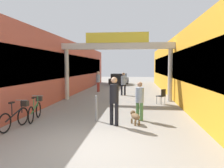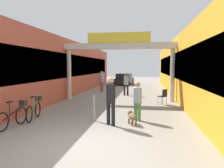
% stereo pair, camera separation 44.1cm
% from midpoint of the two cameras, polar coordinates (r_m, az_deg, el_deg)
% --- Properties ---
extents(ground_plane, '(80.00, 80.00, 0.00)m').
position_cam_midpoint_polar(ground_plane, '(6.33, -5.48, -15.76)').
color(ground_plane, gray).
extents(storefront_left, '(3.00, 26.00, 4.09)m').
position_cam_midpoint_polar(storefront_left, '(17.99, -12.71, 4.03)').
color(storefront_left, '#B25142').
rests_on(storefront_left, ground_plane).
extents(storefront_right, '(3.00, 26.00, 4.09)m').
position_cam_midpoint_polar(storefront_right, '(17.14, 20.97, 3.81)').
color(storefront_right, gold).
rests_on(storefront_right, ground_plane).
extents(arcade_sign_gateway, '(7.40, 0.47, 4.33)m').
position_cam_midpoint_polar(arcade_sign_gateway, '(14.05, 2.72, 8.24)').
color(arcade_sign_gateway, beige).
rests_on(arcade_sign_gateway, ground_plane).
extents(pedestrian_with_dog, '(0.47, 0.47, 1.81)m').
position_cam_midpoint_polar(pedestrian_with_dog, '(8.12, 1.24, -3.57)').
color(pedestrian_with_dog, black).
rests_on(pedestrian_with_dog, ground_plane).
extents(pedestrian_companion, '(0.48, 0.48, 1.58)m').
position_cam_midpoint_polar(pedestrian_companion, '(8.94, 8.07, -3.83)').
color(pedestrian_companion, '#4C7F47').
rests_on(pedestrian_companion, ground_plane).
extents(pedestrian_carrying_crate, '(0.40, 0.39, 1.73)m').
position_cam_midpoint_polar(pedestrian_carrying_crate, '(16.58, 4.47, 0.44)').
color(pedestrian_carrying_crate, black).
rests_on(pedestrian_carrying_crate, ground_plane).
extents(pedestrian_elderly_walking, '(0.41, 0.41, 1.77)m').
position_cam_midpoint_polar(pedestrian_elderly_walking, '(18.91, -2.02, 1.05)').
color(pedestrian_elderly_walking, '#99332D').
rests_on(pedestrian_elderly_walking, ground_plane).
extents(dog_on_leash, '(0.47, 0.70, 0.49)m').
position_cam_midpoint_polar(dog_on_leash, '(8.43, 6.72, -8.41)').
color(dog_on_leash, brown).
rests_on(dog_on_leash, ground_plane).
extents(bicycle_black_nearest, '(0.46, 1.69, 0.98)m').
position_cam_midpoint_polar(bicycle_black_nearest, '(8.67, -22.85, -7.50)').
color(bicycle_black_nearest, black).
rests_on(bicycle_black_nearest, ground_plane).
extents(bicycle_green_second, '(0.47, 1.67, 0.98)m').
position_cam_midpoint_polar(bicycle_green_second, '(9.65, -18.33, -6.16)').
color(bicycle_green_second, black).
rests_on(bicycle_green_second, ground_plane).
extents(bollard_post_metal, '(0.10, 0.10, 1.05)m').
position_cam_midpoint_polar(bollard_post_metal, '(8.88, -3.33, -6.23)').
color(bollard_post_metal, gray).
rests_on(bollard_post_metal, ground_plane).
extents(cafe_chair_black_nearer, '(0.57, 0.57, 0.89)m').
position_cam_midpoint_polar(cafe_chair_black_nearer, '(12.96, 14.22, -2.88)').
color(cafe_chair_black_nearer, gray).
rests_on(cafe_chair_black_nearer, ground_plane).
extents(parked_car_black, '(2.16, 4.16, 1.33)m').
position_cam_midpoint_polar(parked_car_black, '(26.48, 3.67, 1.26)').
color(parked_car_black, black).
rests_on(parked_car_black, ground_plane).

